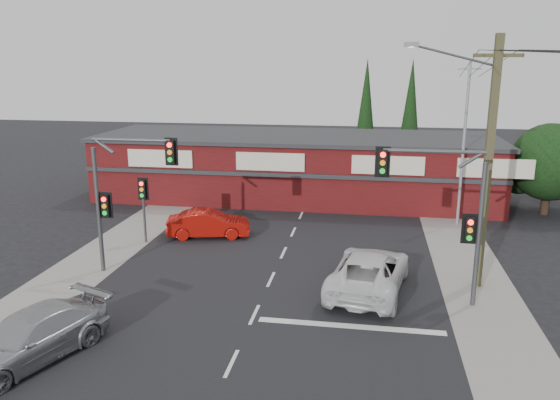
% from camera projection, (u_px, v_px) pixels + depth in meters
% --- Properties ---
extents(ground, '(120.00, 120.00, 0.00)m').
position_uv_depth(ground, '(261.00, 301.00, 21.02)').
color(ground, black).
rests_on(ground, ground).
extents(road_strip, '(14.00, 70.00, 0.01)m').
position_uv_depth(road_strip, '(282.00, 257.00, 25.80)').
color(road_strip, black).
rests_on(road_strip, ground).
extents(verge_left, '(3.00, 70.00, 0.02)m').
position_uv_depth(verge_left, '(113.00, 247.00, 27.15)').
color(verge_left, gray).
rests_on(verge_left, ground).
extents(verge_right, '(3.00, 70.00, 0.02)m').
position_uv_depth(verge_right, '(468.00, 268.00, 24.45)').
color(verge_right, gray).
rests_on(verge_right, ground).
extents(stop_line, '(6.50, 0.35, 0.01)m').
position_uv_depth(stop_line, '(350.00, 326.00, 19.03)').
color(stop_line, silver).
rests_on(stop_line, ground).
extents(white_suv, '(3.62, 6.23, 1.63)m').
position_uv_depth(white_suv, '(369.00, 271.00, 21.87)').
color(white_suv, silver).
rests_on(white_suv, ground).
extents(silver_suv, '(3.88, 5.61, 1.51)m').
position_uv_depth(silver_suv, '(30.00, 337.00, 16.75)').
color(silver_suv, '#A1A3A6').
rests_on(silver_suv, ground).
extents(red_sedan, '(4.53, 2.41, 1.42)m').
position_uv_depth(red_sedan, '(209.00, 224.00, 28.64)').
color(red_sedan, '#AB110A').
rests_on(red_sedan, ground).
extents(lane_dashes, '(0.12, 31.91, 0.01)m').
position_uv_depth(lane_dashes, '(244.00, 337.00, 18.29)').
color(lane_dashes, silver).
rests_on(lane_dashes, ground).
extents(shop_building, '(27.30, 8.40, 4.22)m').
position_uv_depth(shop_building, '(296.00, 166.00, 36.89)').
color(shop_building, '#4A0E10').
rests_on(shop_building, ground).
extents(tree_cluster, '(5.90, 5.10, 5.50)m').
position_uv_depth(tree_cluster, '(551.00, 166.00, 32.74)').
color(tree_cluster, '#2D2116').
rests_on(tree_cluster, ground).
extents(conifer_near, '(1.80, 1.80, 9.25)m').
position_uv_depth(conifer_near, '(366.00, 108.00, 42.06)').
color(conifer_near, '#2D2116').
rests_on(conifer_near, ground).
extents(conifer_far, '(1.80, 1.80, 9.25)m').
position_uv_depth(conifer_far, '(411.00, 107.00, 43.42)').
color(conifer_far, '#2D2116').
rests_on(conifer_far, ground).
extents(traffic_mast_left, '(3.77, 0.27, 5.97)m').
position_uv_depth(traffic_mast_left, '(120.00, 185.00, 22.99)').
color(traffic_mast_left, '#47494C').
rests_on(traffic_mast_left, ground).
extents(traffic_mast_right, '(3.96, 0.27, 5.97)m').
position_uv_depth(traffic_mast_right, '(449.00, 203.00, 19.92)').
color(traffic_mast_right, '#47494C').
rests_on(traffic_mast_right, ground).
extents(pedestal_signal, '(0.55, 0.27, 3.38)m').
position_uv_depth(pedestal_signal, '(143.00, 197.00, 27.31)').
color(pedestal_signal, '#47494C').
rests_on(pedestal_signal, ground).
extents(utility_pole, '(4.38, 0.59, 10.00)m').
position_uv_depth(utility_pole, '(485.00, 156.00, 21.22)').
color(utility_pole, brown).
rests_on(utility_pole, ground).
extents(steel_pole, '(1.20, 0.16, 9.00)m').
position_uv_depth(steel_pole, '(464.00, 142.00, 29.91)').
color(steel_pole, gray).
rests_on(steel_pole, ground).
extents(power_lines, '(2.01, 29.00, 1.22)m').
position_uv_depth(power_lines, '(540.00, 59.00, 15.09)').
color(power_lines, black).
rests_on(power_lines, ground).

